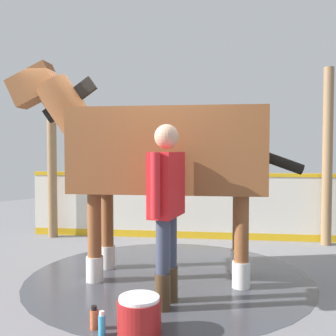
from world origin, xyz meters
name	(u,v)px	position (x,y,z in m)	size (l,w,h in m)	color
ground_plane	(162,272)	(0.00, 0.00, -0.01)	(16.00, 16.00, 0.02)	gray
wet_patch	(169,277)	(-0.22, 0.13, 0.00)	(3.39, 3.39, 0.00)	#42444C
barrier_wall	(185,208)	(0.92, -1.69, 0.53)	(4.65, 2.94, 1.14)	silver
roof_post_near	(52,156)	(2.76, -0.29, 1.42)	(0.16, 0.16, 2.83)	olive
roof_post_far	(327,157)	(-1.15, -2.73, 1.42)	(0.16, 0.16, 2.83)	olive
horse	(160,152)	(-0.12, 0.19, 1.50)	(3.12, 2.17, 2.60)	brown
handler	(167,200)	(-0.75, 0.83, 1.04)	(0.39, 0.67, 1.78)	#47331E
wash_bucket	(139,315)	(-0.96, 1.44, 0.15)	(0.37, 0.37, 0.31)	maroon
bottle_shampoo	(102,324)	(-0.75, 1.66, 0.09)	(0.06, 0.06, 0.20)	#3399CC
bottle_spray	(94,318)	(-0.61, 1.62, 0.09)	(0.07, 0.07, 0.20)	#CC5933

